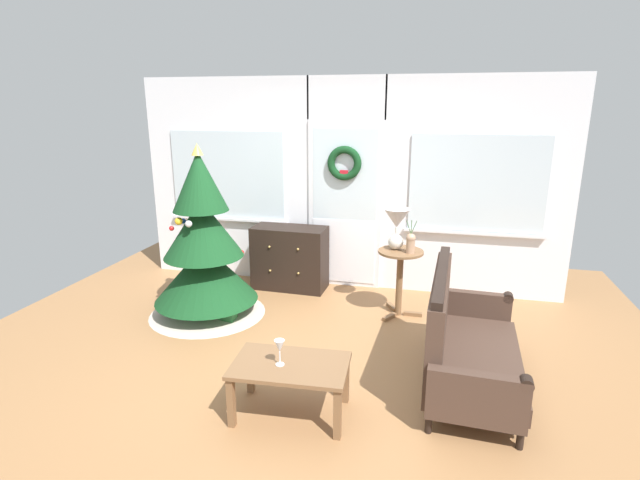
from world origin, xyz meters
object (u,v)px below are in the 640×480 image
side_table (400,270)px  flower_vase (411,242)px  christmas_tree (204,252)px  coffee_table (290,371)px  dresser_cabinet (290,258)px  wine_glass (280,347)px  settee_sofa (461,340)px  table_lamp (397,223)px  gift_box (227,314)px

side_table → flower_vase: (0.10, -0.06, 0.33)m
christmas_tree → coffee_table: (1.42, -1.52, -0.35)m
side_table → dresser_cabinet: bearing=159.9°
wine_glass → settee_sofa: bearing=30.8°
table_lamp → coffee_table: bearing=-105.7°
side_table → flower_vase: size_ratio=2.09×
dresser_cabinet → side_table: 1.48m
christmas_tree → dresser_cabinet: size_ratio=2.02×
dresser_cabinet → coffee_table: bearing=-73.0°
table_lamp → coffee_table: size_ratio=0.51×
christmas_tree → gift_box: christmas_tree is taller
coffee_table → side_table: bearing=72.4°
dresser_cabinet → wine_glass: dresser_cabinet is taller
flower_vase → gift_box: 2.07m
coffee_table → table_lamp: bearing=74.3°
dresser_cabinet → flower_vase: flower_vase is taller
christmas_tree → settee_sofa: size_ratio=1.14×
settee_sofa → wine_glass: (-1.29, -0.77, 0.18)m
wine_glass → flower_vase: bearing=67.8°
christmas_tree → flower_vase: 2.19m
flower_vase → gift_box: bearing=-163.1°
settee_sofa → coffee_table: size_ratio=1.86×
table_lamp → wine_glass: bearing=-107.2°
dresser_cabinet → side_table: (1.39, -0.51, 0.13)m
side_table → coffee_table: (-0.63, -1.98, -0.17)m
coffee_table → gift_box: size_ratio=5.18×
christmas_tree → table_lamp: 2.07m
flower_vase → side_table: bearing=149.0°
side_table → wine_glass: (-0.69, -2.01, 0.04)m
coffee_table → wine_glass: wine_glass is taller
dresser_cabinet → gift_box: bearing=-107.3°
settee_sofa → side_table: settee_sofa is taller
side_table → wine_glass: 2.13m
table_lamp → flower_vase: size_ratio=1.26×
side_table → wine_glass: side_table is taller
dresser_cabinet → side_table: dresser_cabinet is taller
christmas_tree → side_table: size_ratio=2.53×
flower_vase → table_lamp: bearing=148.0°
dresser_cabinet → gift_box: (-0.35, -1.13, -0.31)m
coffee_table → wine_glass: size_ratio=4.46×
dresser_cabinet → gift_box: dresser_cabinet is taller
coffee_table → gift_box: bearing=129.2°
flower_vase → coffee_table: flower_vase is taller
side_table → christmas_tree: bearing=-167.3°
christmas_tree → table_lamp: (1.98, 0.50, 0.31)m
table_lamp → flower_vase: bearing=-32.0°
settee_sofa → table_lamp: (-0.66, 1.28, 0.64)m
dresser_cabinet → wine_glass: (0.69, -2.52, 0.16)m
settee_sofa → dresser_cabinet: bearing=138.7°
wine_glass → dresser_cabinet: bearing=105.4°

